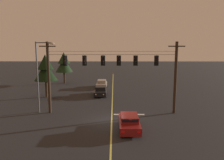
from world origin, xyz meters
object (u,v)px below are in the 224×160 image
traffic_light_rightmost (136,61)px  car_oncoming_trailing (102,84)px  traffic_light_centre (103,61)px  tree_verge_far (64,63)px  traffic_light_far_right (157,61)px  car_oncoming_lead (101,91)px  car_waiting_near_lane (129,122)px  traffic_light_right_inner (119,61)px  traffic_light_left_inner (84,61)px  tree_verge_near (46,69)px  street_lamp_corner (40,71)px  traffic_light_leftmost (65,61)px

traffic_light_rightmost → car_oncoming_trailing: traffic_light_rightmost is taller
traffic_light_centre → tree_verge_far: 22.17m
traffic_light_far_right → car_oncoming_lead: bearing=126.3°
car_oncoming_lead → traffic_light_centre: bearing=-84.8°
car_waiting_near_lane → traffic_light_right_inner: bearing=99.7°
tree_verge_far → traffic_light_left_inner: bearing=-71.3°
car_waiting_near_lane → tree_verge_near: 17.42m
traffic_light_rightmost → traffic_light_far_right: (2.28, 0.00, 0.00)m
traffic_light_rightmost → street_lamp_corner: size_ratio=0.15×
traffic_light_left_inner → car_waiting_near_lane: traffic_light_left_inner is taller
tree_verge_far → traffic_light_far_right: bearing=-53.9°
traffic_light_left_inner → car_oncoming_lead: size_ratio=0.28×
traffic_light_right_inner → car_oncoming_trailing: bearing=100.1°
traffic_light_centre → street_lamp_corner: (-6.99, 0.14, -1.11)m
car_oncoming_lead → tree_verge_far: 14.16m
traffic_light_left_inner → street_lamp_corner: (-4.96, 0.14, -1.11)m
traffic_light_rightmost → traffic_light_right_inner: bearing=180.0°
car_waiting_near_lane → car_oncoming_lead: (-3.42, 14.08, -0.00)m
street_lamp_corner → traffic_light_rightmost: bearing=-0.7°
car_oncoming_trailing → car_waiting_near_lane: bearing=-80.0°
tree_verge_far → traffic_light_leftmost: bearing=-76.9°
traffic_light_leftmost → car_oncoming_lead: size_ratio=0.28×
traffic_light_left_inner → tree_verge_far: (-6.86, 20.23, -1.80)m
traffic_light_rightmost → street_lamp_corner: (-10.57, 0.14, -1.11)m
traffic_light_right_inner → street_lamp_corner: size_ratio=0.15×
traffic_light_leftmost → street_lamp_corner: bearing=177.2°
car_oncoming_trailing → traffic_light_centre: bearing=-86.2°
traffic_light_left_inner → car_oncoming_trailing: traffic_light_left_inner is taller
traffic_light_centre → traffic_light_far_right: bearing=0.0°
traffic_light_far_right → car_waiting_near_lane: (-3.28, -4.97, -5.25)m
street_lamp_corner → traffic_light_leftmost: bearing=-2.8°
traffic_light_right_inner → traffic_light_far_right: 4.12m
traffic_light_far_right → car_waiting_near_lane: traffic_light_far_right is taller
car_waiting_near_lane → traffic_light_left_inner: bearing=132.9°
traffic_light_right_inner → traffic_light_far_right: same height
traffic_light_centre → car_oncoming_trailing: 16.39m
traffic_light_left_inner → traffic_light_centre: (2.03, 0.00, 0.00)m
traffic_light_centre → traffic_light_rightmost: 3.58m
car_waiting_near_lane → traffic_light_far_right: bearing=56.6°
traffic_light_far_right → tree_verge_far: bearing=126.1°
traffic_light_centre → tree_verge_near: 11.83m
traffic_light_leftmost → car_waiting_near_lane: 9.90m
traffic_light_rightmost → car_oncoming_lead: traffic_light_rightmost is taller
traffic_light_leftmost → tree_verge_far: bearing=103.1°
traffic_light_right_inner → street_lamp_corner: street_lamp_corner is taller
car_waiting_near_lane → car_oncoming_trailing: 20.78m
tree_verge_far → tree_verge_near: bearing=-89.4°
traffic_light_left_inner → traffic_light_leftmost: bearing=180.0°
traffic_light_left_inner → traffic_light_rightmost: (5.61, 0.00, 0.00)m
traffic_light_centre → traffic_light_right_inner: (1.74, 0.00, 0.00)m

